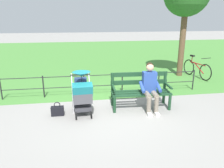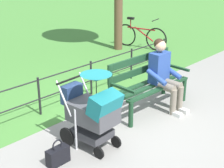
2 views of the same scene
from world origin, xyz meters
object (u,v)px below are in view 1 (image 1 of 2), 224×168
object	(u,v)px
park_bench	(140,89)
stroller	(82,93)
person_on_bench	(150,86)
handbag	(58,111)
bicycle	(197,69)

from	to	relation	value
park_bench	stroller	xyz separation A→B (m)	(1.60, 0.27, 0.07)
person_on_bench	handbag	distance (m)	2.50
person_on_bench	stroller	bearing A→B (deg)	1.36
park_bench	bicycle	bearing A→B (deg)	-140.09
park_bench	handbag	xyz separation A→B (m)	(2.23, 0.23, -0.40)
person_on_bench	handbag	bearing A→B (deg)	0.26
person_on_bench	bicycle	world-z (taller)	person_on_bench
stroller	bicycle	world-z (taller)	stroller
handbag	bicycle	world-z (taller)	bicycle
park_bench	bicycle	world-z (taller)	park_bench
stroller	park_bench	bearing A→B (deg)	-170.55
park_bench	bicycle	size ratio (longest dim) A/B	0.99
park_bench	handbag	bearing A→B (deg)	5.98
park_bench	person_on_bench	bearing A→B (deg)	132.56
handbag	park_bench	bearing A→B (deg)	-174.02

